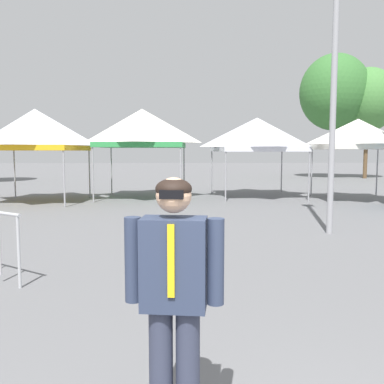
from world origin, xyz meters
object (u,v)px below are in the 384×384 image
(light_pole_near_lift, at_px, (336,19))
(canopy_tent_center, at_px, (35,130))
(canopy_tent_left_of_center, at_px, (142,128))
(canopy_tent_far_left, at_px, (358,134))
(canopy_tent_behind_center, at_px, (257,135))
(person_foreground, at_px, (174,291))
(tree_behind_tents_center, at_px, (368,100))
(tree_behind_tents_right, at_px, (335,92))

(light_pole_near_lift, bearing_deg, canopy_tent_center, 142.96)
(canopy_tent_left_of_center, xyz_separation_m, canopy_tent_far_left, (8.52, -1.37, -0.28))
(canopy_tent_far_left, bearing_deg, canopy_tent_behind_center, 155.96)
(canopy_tent_left_of_center, height_order, canopy_tent_far_left, canopy_tent_left_of_center)
(person_foreground, bearing_deg, light_pole_near_lift, 62.65)
(canopy_tent_behind_center, bearing_deg, tree_behind_tents_center, 49.56)
(canopy_tent_behind_center, bearing_deg, canopy_tent_left_of_center, -176.92)
(canopy_tent_left_of_center, height_order, tree_behind_tents_right, tree_behind_tents_right)
(canopy_tent_behind_center, xyz_separation_m, light_pole_near_lift, (0.16, -8.29, 2.28))
(canopy_tent_center, relative_size, canopy_tent_left_of_center, 0.97)
(canopy_tent_far_left, relative_size, person_foreground, 1.80)
(tree_behind_tents_center, height_order, tree_behind_tents_right, tree_behind_tents_right)
(person_foreground, bearing_deg, tree_behind_tents_right, 67.54)
(canopy_tent_left_of_center, relative_size, canopy_tent_behind_center, 0.98)
(tree_behind_tents_center, bearing_deg, person_foreground, -116.64)
(canopy_tent_center, height_order, canopy_tent_left_of_center, canopy_tent_left_of_center)
(canopy_tent_far_left, bearing_deg, light_pole_near_lift, -117.77)
(light_pole_near_lift, xyz_separation_m, tree_behind_tents_right, (7.80, 20.65, 1.23))
(canopy_tent_behind_center, xyz_separation_m, canopy_tent_far_left, (3.66, -1.63, -0.04))
(canopy_tent_left_of_center, height_order, tree_behind_tents_center, tree_behind_tents_center)
(tree_behind_tents_right, bearing_deg, canopy_tent_behind_center, -122.77)
(tree_behind_tents_center, bearing_deg, canopy_tent_far_left, -115.70)
(tree_behind_tents_right, bearing_deg, canopy_tent_left_of_center, -135.43)
(tree_behind_tents_right, bearing_deg, light_pole_near_lift, -110.69)
(light_pole_near_lift, height_order, tree_behind_tents_center, light_pole_near_lift)
(person_foreground, distance_m, light_pole_near_lift, 8.87)
(canopy_tent_center, xyz_separation_m, tree_behind_tents_center, (19.07, 13.49, 2.82))
(canopy_tent_left_of_center, xyz_separation_m, person_foreground, (1.36, -15.10, -1.87))
(light_pole_near_lift, distance_m, tree_behind_tents_right, 22.11)
(canopy_tent_far_left, height_order, light_pole_near_lift, light_pole_near_lift)
(canopy_tent_behind_center, distance_m, tree_behind_tents_right, 15.12)
(canopy_tent_left_of_center, relative_size, light_pole_near_lift, 0.43)
(person_foreground, bearing_deg, canopy_tent_behind_center, 77.16)
(person_foreground, relative_size, tree_behind_tents_right, 0.20)
(light_pole_near_lift, bearing_deg, tree_behind_tents_center, 63.61)
(person_foreground, bearing_deg, canopy_tent_far_left, 62.44)
(canopy_tent_left_of_center, relative_size, tree_behind_tents_right, 0.42)
(canopy_tent_behind_center, height_order, tree_behind_tents_right, tree_behind_tents_right)
(canopy_tent_behind_center, bearing_deg, light_pole_near_lift, -88.91)
(canopy_tent_far_left, distance_m, tree_behind_tents_right, 15.06)
(canopy_tent_far_left, relative_size, light_pole_near_lift, 0.37)
(canopy_tent_left_of_center, xyz_separation_m, tree_behind_tents_right, (12.82, 12.62, 3.26))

